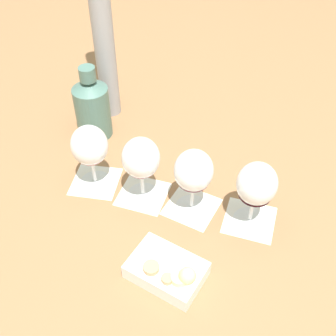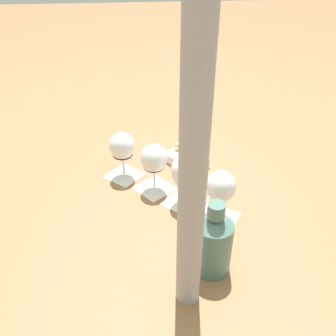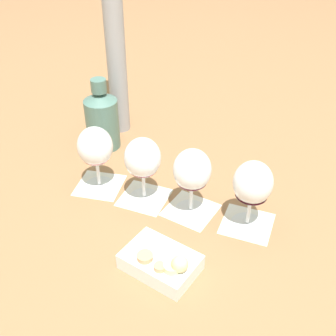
{
  "view_description": "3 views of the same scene",
  "coord_description": "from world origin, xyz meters",
  "px_view_note": "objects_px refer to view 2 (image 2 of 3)",
  "views": [
    {
      "loc": [
        -0.27,
        -0.59,
        0.73
      ],
      "look_at": [
        0.0,
        0.0,
        0.1
      ],
      "focal_mm": 45.0,
      "sensor_mm": 36.0,
      "label": 1
    },
    {
      "loc": [
        0.1,
        0.91,
        0.7
      ],
      "look_at": [
        0.0,
        0.0,
        0.1
      ],
      "focal_mm": 38.0,
      "sensor_mm": 36.0,
      "label": 2
    },
    {
      "loc": [
        -0.27,
        -0.71,
        0.65
      ],
      "look_at": [
        0.0,
        0.0,
        0.1
      ],
      "focal_mm": 45.0,
      "sensor_mm": 36.0,
      "label": 3
    }
  ],
  "objects_px": {
    "wine_glass_1": "(185,174)",
    "snack_dish": "(186,158)",
    "umbrella_pole": "(196,123)",
    "wine_glass_2": "(154,161)",
    "wine_glass_0": "(221,189)",
    "ceramic_vase": "(213,242)",
    "wine_glass_3": "(122,148)"
  },
  "relations": [
    {
      "from": "snack_dish",
      "to": "ceramic_vase",
      "type": "bearing_deg",
      "value": 88.95
    },
    {
      "from": "wine_glass_0",
      "to": "snack_dish",
      "type": "xyz_separation_m",
      "value": [
        0.05,
        -0.31,
        -0.09
      ]
    },
    {
      "from": "wine_glass_3",
      "to": "wine_glass_0",
      "type": "bearing_deg",
      "value": 136.77
    },
    {
      "from": "wine_glass_1",
      "to": "wine_glass_3",
      "type": "xyz_separation_m",
      "value": [
        0.18,
        -0.17,
        0.0
      ]
    },
    {
      "from": "snack_dish",
      "to": "umbrella_pole",
      "type": "xyz_separation_m",
      "value": [
        0.08,
        0.57,
        0.42
      ]
    },
    {
      "from": "wine_glass_1",
      "to": "umbrella_pole",
      "type": "height_order",
      "value": "umbrella_pole"
    },
    {
      "from": "wine_glass_1",
      "to": "snack_dish",
      "type": "relative_size",
      "value": 0.93
    },
    {
      "from": "wine_glass_1",
      "to": "wine_glass_3",
      "type": "height_order",
      "value": "same"
    },
    {
      "from": "wine_glass_1",
      "to": "umbrella_pole",
      "type": "relative_size",
      "value": 0.18
    },
    {
      "from": "wine_glass_0",
      "to": "umbrella_pole",
      "type": "relative_size",
      "value": 0.18
    },
    {
      "from": "wine_glass_0",
      "to": "wine_glass_2",
      "type": "height_order",
      "value": "same"
    },
    {
      "from": "umbrella_pole",
      "to": "wine_glass_1",
      "type": "bearing_deg",
      "value": -96.87
    },
    {
      "from": "wine_glass_1",
      "to": "wine_glass_2",
      "type": "bearing_deg",
      "value": -44.01
    },
    {
      "from": "wine_glass_3",
      "to": "umbrella_pole",
      "type": "relative_size",
      "value": 0.18
    },
    {
      "from": "wine_glass_0",
      "to": "wine_glass_2",
      "type": "relative_size",
      "value": 1.0
    },
    {
      "from": "snack_dish",
      "to": "umbrella_pole",
      "type": "relative_size",
      "value": 0.2
    },
    {
      "from": "wine_glass_0",
      "to": "wine_glass_3",
      "type": "bearing_deg",
      "value": -43.23
    },
    {
      "from": "wine_glass_1",
      "to": "ceramic_vase",
      "type": "relative_size",
      "value": 0.8
    },
    {
      "from": "wine_glass_3",
      "to": "snack_dish",
      "type": "relative_size",
      "value": 0.93
    },
    {
      "from": "wine_glass_1",
      "to": "wine_glass_3",
      "type": "relative_size",
      "value": 1.0
    },
    {
      "from": "umbrella_pole",
      "to": "wine_glass_0",
      "type": "bearing_deg",
      "value": -116.87
    },
    {
      "from": "wine_glass_3",
      "to": "umbrella_pole",
      "type": "distance_m",
      "value": 0.63
    },
    {
      "from": "wine_glass_2",
      "to": "wine_glass_1",
      "type": "bearing_deg",
      "value": 135.99
    },
    {
      "from": "wine_glass_2",
      "to": "ceramic_vase",
      "type": "relative_size",
      "value": 0.8
    },
    {
      "from": "wine_glass_0",
      "to": "snack_dish",
      "type": "relative_size",
      "value": 0.93
    },
    {
      "from": "umbrella_pole",
      "to": "wine_glass_2",
      "type": "bearing_deg",
      "value": -84.07
    },
    {
      "from": "wine_glass_0",
      "to": "snack_dish",
      "type": "distance_m",
      "value": 0.33
    },
    {
      "from": "ceramic_vase",
      "to": "umbrella_pole",
      "type": "relative_size",
      "value": 0.23
    },
    {
      "from": "ceramic_vase",
      "to": "umbrella_pole",
      "type": "height_order",
      "value": "umbrella_pole"
    },
    {
      "from": "wine_glass_1",
      "to": "snack_dish",
      "type": "distance_m",
      "value": 0.24
    },
    {
      "from": "wine_glass_3",
      "to": "snack_dish",
      "type": "bearing_deg",
      "value": -166.55
    },
    {
      "from": "wine_glass_1",
      "to": "wine_glass_2",
      "type": "height_order",
      "value": "same"
    }
  ]
}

